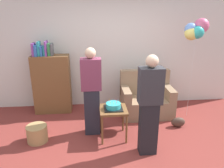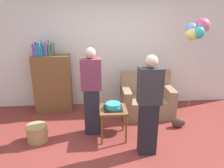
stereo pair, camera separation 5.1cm
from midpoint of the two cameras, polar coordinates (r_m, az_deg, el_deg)
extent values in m
plane|color=maroon|center=(3.83, 3.03, -17.14)|extent=(8.00, 8.00, 0.00)
cube|color=silver|center=(5.21, 0.36, 9.01)|extent=(6.00, 0.10, 2.70)
cube|color=#8C7054|center=(4.96, 9.26, -5.75)|extent=(1.10, 0.70, 0.40)
cube|color=#8C7054|center=(5.03, 8.85, 0.51)|extent=(1.10, 0.16, 0.56)
cube|color=#8C7054|center=(4.74, 3.94, -2.49)|extent=(0.16, 0.70, 0.24)
cube|color=#8C7054|center=(4.96, 14.74, -2.10)|extent=(0.16, 0.70, 0.24)
cube|color=brown|center=(5.10, -14.72, 0.02)|extent=(0.80, 0.36, 1.30)
cube|color=#7F3D93|center=(4.98, -19.11, 8.49)|extent=(0.05, 0.23, 0.27)
cube|color=#3366B7|center=(4.97, -18.46, 8.34)|extent=(0.05, 0.24, 0.23)
cube|color=teal|center=(4.95, -17.85, 8.73)|extent=(0.05, 0.19, 0.30)
cube|color=#3366B7|center=(4.94, -17.18, 8.25)|extent=(0.04, 0.22, 0.21)
cube|color=teal|center=(4.93, -16.58, 8.31)|extent=(0.05, 0.17, 0.21)
cube|color=#7F3D93|center=(4.92, -16.10, 8.88)|extent=(0.04, 0.25, 0.30)
cube|color=#38934C|center=(4.91, -15.45, 8.64)|extent=(0.06, 0.16, 0.26)
cube|color=#4C4C51|center=(4.90, -14.78, 8.65)|extent=(0.04, 0.21, 0.25)
cube|color=brown|center=(3.93, 0.66, -6.65)|extent=(0.48, 0.48, 0.04)
cylinder|color=brown|center=(3.87, -2.24, -11.94)|extent=(0.04, 0.04, 0.54)
cylinder|color=brown|center=(3.90, 4.07, -11.67)|extent=(0.04, 0.04, 0.54)
cylinder|color=brown|center=(4.23, -2.48, -9.02)|extent=(0.04, 0.04, 0.54)
cylinder|color=brown|center=(4.26, 3.24, -8.80)|extent=(0.04, 0.04, 0.54)
cube|color=black|center=(3.91, 0.66, -6.28)|extent=(0.32, 0.32, 0.02)
cylinder|color=#2DB2B7|center=(3.89, 0.67, -5.57)|extent=(0.26, 0.26, 0.09)
cylinder|color=#66B2E5|center=(3.88, 1.94, -4.46)|extent=(0.01, 0.01, 0.06)
cylinder|color=#EA668C|center=(3.92, 1.42, -4.19)|extent=(0.01, 0.01, 0.06)
cylinder|color=#66B2E5|center=(3.92, 0.65, -4.20)|extent=(0.01, 0.01, 0.06)
cylinder|color=#F2CC4C|center=(3.91, -0.39, -4.24)|extent=(0.01, 0.01, 0.06)
cylinder|color=#EA668C|center=(3.86, -0.40, -4.58)|extent=(0.01, 0.01, 0.06)
cylinder|color=#F2CC4C|center=(3.82, -0.05, -4.90)|extent=(0.01, 0.01, 0.05)
cylinder|color=#F2CC4C|center=(3.80, 0.79, -5.00)|extent=(0.01, 0.01, 0.06)
cylinder|color=#EA668C|center=(3.83, 1.45, -4.84)|extent=(0.01, 0.01, 0.05)
cube|color=#23232D|center=(4.14, -4.81, -7.05)|extent=(0.28, 0.20, 0.88)
cube|color=#75334C|center=(3.88, -5.10, 2.54)|extent=(0.36, 0.22, 0.56)
sphere|color=#D1A889|center=(3.79, -5.26, 7.98)|extent=(0.19, 0.19, 0.19)
cube|color=black|center=(3.64, 9.58, -11.24)|extent=(0.28, 0.20, 0.88)
cube|color=#2D2D33|center=(3.33, 10.25, -0.49)|extent=(0.36, 0.22, 0.56)
sphere|color=#D1A889|center=(3.23, 10.64, 5.80)|extent=(0.19, 0.19, 0.19)
cylinder|color=#A88451|center=(4.23, -18.42, -11.91)|extent=(0.36, 0.36, 0.30)
ellipsoid|color=#473328|center=(4.65, 17.09, -9.49)|extent=(0.28, 0.14, 0.20)
cylinder|color=silver|center=(4.89, 20.21, 1.81)|extent=(0.00, 0.00, 1.81)
sphere|color=#2DADA8|center=(4.64, 21.70, 12.27)|extent=(0.25, 0.25, 0.25)
sphere|color=#668ED6|center=(4.68, 20.19, 13.09)|extent=(0.25, 0.25, 0.25)
sphere|color=#D65B84|center=(4.76, 22.59, 13.72)|extent=(0.29, 0.29, 0.29)
sphere|color=#E5D666|center=(4.66, 20.32, 12.15)|extent=(0.27, 0.27, 0.27)
camera|label=1|loc=(0.03, -89.64, 0.13)|focal=35.41mm
camera|label=2|loc=(0.03, 90.36, -0.13)|focal=35.41mm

